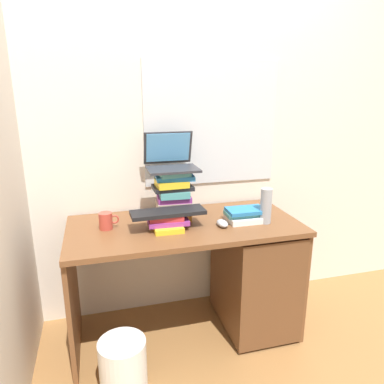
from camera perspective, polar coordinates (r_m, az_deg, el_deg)
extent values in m
plane|color=olive|center=(2.49, -1.07, -21.25)|extent=(6.00, 6.00, 0.00)
cube|color=silver|center=(2.35, -3.48, 10.97)|extent=(6.00, 0.05, 2.60)
cube|color=silver|center=(2.39, 3.18, 10.89)|extent=(0.90, 0.01, 0.80)
cube|color=brown|center=(2.13, -1.17, -5.44)|extent=(1.36, 0.65, 0.03)
cube|color=brown|center=(2.25, -18.49, -15.68)|extent=(0.02, 0.60, 0.71)
cube|color=brown|center=(2.51, 14.10, -11.71)|extent=(0.02, 0.60, 0.71)
cube|color=brown|center=(2.40, 9.84, -12.89)|extent=(0.41, 0.55, 0.68)
cube|color=orange|center=(2.19, -3.19, -3.81)|extent=(0.23, 0.18, 0.04)
cube|color=white|center=(2.18, -2.87, -2.84)|extent=(0.21, 0.14, 0.04)
cube|color=gray|center=(2.18, -3.00, -1.90)|extent=(0.21, 0.16, 0.03)
cube|color=#8C338C|center=(2.18, -2.89, -1.02)|extent=(0.21, 0.16, 0.03)
cube|color=teal|center=(2.16, -2.93, -0.12)|extent=(0.19, 0.18, 0.04)
cube|color=black|center=(2.16, -3.12, 0.73)|extent=(0.24, 0.16, 0.02)
cube|color=yellow|center=(2.13, -3.27, 1.42)|extent=(0.19, 0.15, 0.04)
cube|color=#2672B2|center=(2.15, -2.80, 2.44)|extent=(0.24, 0.19, 0.03)
cube|color=teal|center=(2.14, -3.16, 3.14)|extent=(0.19, 0.20, 0.03)
cube|color=yellow|center=(2.04, -3.97, -5.51)|extent=(0.16, 0.19, 0.03)
cube|color=#8C338C|center=(2.05, -3.88, -4.60)|extent=(0.23, 0.17, 0.03)
cube|color=#B22D33|center=(2.04, -4.19, -3.90)|extent=(0.20, 0.15, 0.03)
cube|color=white|center=(2.18, 8.59, -4.12)|extent=(0.23, 0.17, 0.04)
cube|color=teal|center=(2.18, 8.23, -3.38)|extent=(0.22, 0.13, 0.02)
cube|color=#2672B2|center=(2.16, 8.58, -2.92)|extent=(0.23, 0.15, 0.02)
cube|color=#2D2D33|center=(2.12, -3.07, 3.65)|extent=(0.30, 0.22, 0.01)
cube|color=#2D2D33|center=(2.24, -3.86, 7.08)|extent=(0.30, 0.07, 0.20)
cube|color=#59A5E5|center=(2.23, -3.83, 7.11)|extent=(0.27, 0.06, 0.18)
cube|color=black|center=(2.02, -3.86, -3.25)|extent=(0.42, 0.15, 0.02)
ellipsoid|color=#A5A8AD|center=(2.08, 4.87, -5.00)|extent=(0.06, 0.10, 0.04)
cylinder|color=#B23F33|center=(2.08, -13.62, -4.51)|extent=(0.08, 0.08, 0.10)
torus|color=#B23F33|center=(2.08, -12.26, -4.29)|extent=(0.05, 0.01, 0.05)
cylinder|color=#999EA5|center=(2.14, 11.72, -2.18)|extent=(0.07, 0.07, 0.21)
cylinder|color=silver|center=(2.06, -10.94, -25.66)|extent=(0.24, 0.24, 0.29)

